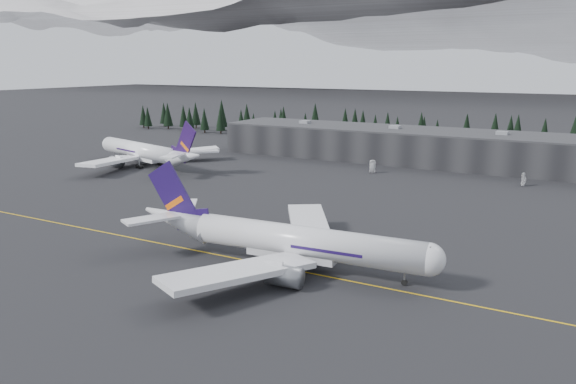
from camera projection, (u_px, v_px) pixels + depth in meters
The scene contains 9 objects.
ground at pixel (240, 255), 112.51m from camera, with size 1400.00×1400.00×0.00m, color black.
taxiline at pixel (234, 258), 110.81m from camera, with size 400.00×0.40×0.02m, color gold.
terminal at pixel (419, 146), 217.61m from camera, with size 160.00×30.00×12.60m.
treeline at pixel (443, 133), 248.87m from camera, with size 360.00×20.00×15.00m, color black.
mountain_ridge at pixel (564, 86), 964.56m from camera, with size 4400.00×900.00×420.00m, color white, non-canonical shape.
jet_main at pixel (280, 239), 105.90m from camera, with size 62.54×57.59×18.38m.
jet_parked at pixel (147, 152), 208.61m from camera, with size 62.60×56.83×18.81m.
gse_vehicle_a at pixel (372, 171), 196.85m from camera, with size 2.15×4.67×1.30m, color white.
gse_vehicle_b at pixel (524, 184), 175.52m from camera, with size 1.73×4.30×1.47m, color silver.
Camera 1 is at (60.35, -88.67, 37.54)m, focal length 35.00 mm.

